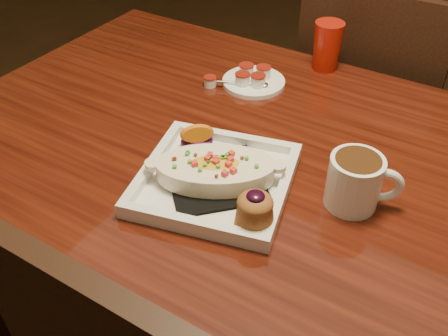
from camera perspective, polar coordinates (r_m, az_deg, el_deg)
The scene contains 7 objects.
table at distance 1.06m, azimuth 6.33°, elevation -3.22°, with size 1.50×0.90×0.75m.
chair_far at distance 1.63m, azimuth 15.98°, elevation 5.91°, with size 0.42×0.42×0.93m.
plate at distance 0.90m, azimuth -0.58°, elevation -1.06°, with size 0.33×0.33×0.08m.
coffee_mug at distance 0.89m, azimuth 14.88°, elevation -1.35°, with size 0.13×0.09×0.10m.
saucer at distance 1.23m, azimuth 3.28°, elevation 10.05°, with size 0.15×0.15×0.10m.
creamer_loose at distance 1.22m, azimuth -1.60°, elevation 9.88°, with size 0.03×0.03×0.02m.
red_tumbler at distance 1.31m, azimuth 11.70°, elevation 13.49°, with size 0.07×0.07×0.12m, color #B81A0D.
Camera 1 is at (0.31, -0.72, 1.36)m, focal length 40.00 mm.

